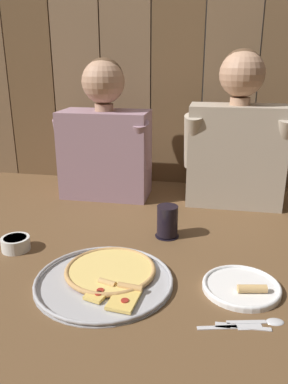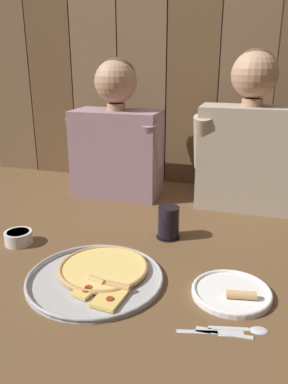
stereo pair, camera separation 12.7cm
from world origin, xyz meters
The scene contains 11 objects.
ground_plane centered at (0.00, 0.00, 0.00)m, with size 3.20×3.20×0.00m, color brown.
pizza_tray centered at (-0.09, -0.16, 0.01)m, with size 0.39×0.39×0.03m.
dinner_plate centered at (0.29, -0.14, 0.01)m, with size 0.21×0.21×0.03m.
drinking_glass centered at (0.05, 0.15, 0.06)m, with size 0.09×0.09×0.11m.
dipping_bowl centered at (-0.43, -0.04, 0.02)m, with size 0.09×0.09×0.04m.
table_fork centered at (0.28, -0.30, 0.00)m, with size 0.13×0.02×0.01m.
table_knife centered at (0.26, -0.31, 0.00)m, with size 0.15×0.05×0.01m.
table_spoon centered at (0.34, -0.27, 0.00)m, with size 0.14×0.05×0.01m.
diner_left centered at (-0.28, 0.54, 0.27)m, with size 0.42×0.21×0.60m.
diner_right centered at (0.28, 0.54, 0.29)m, with size 0.43×0.21×0.63m.
wooden_backdrop_wall centered at (0.00, 0.80, 0.69)m, with size 2.19×0.03×1.37m.
Camera 2 is at (0.32, -1.05, 0.60)m, focal length 36.04 mm.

